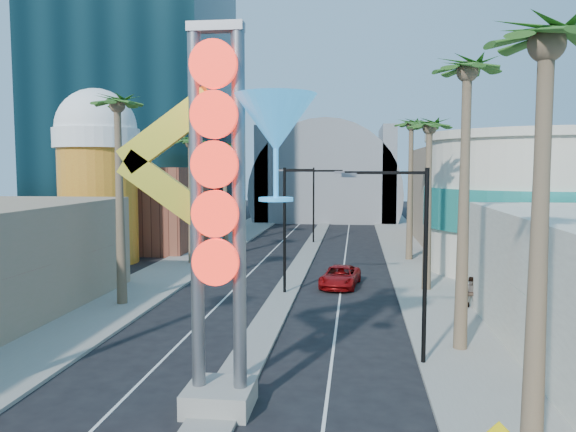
# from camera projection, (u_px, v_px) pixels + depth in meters

# --- Properties ---
(sidewalk_west) EXTENTS (5.00, 100.00, 0.15)m
(sidewalk_west) POSITION_uv_depth(u_px,v_px,m) (203.00, 254.00, 51.42)
(sidewalk_west) COLOR gray
(sidewalk_west) RESTS_ON ground
(sidewalk_east) EXTENTS (5.00, 100.00, 0.15)m
(sidewalk_east) POSITION_uv_depth(u_px,v_px,m) (414.00, 258.00, 49.14)
(sidewalk_east) COLOR gray
(sidewalk_east) RESTS_ON ground
(median) EXTENTS (1.60, 84.00, 0.15)m
(median) POSITION_uv_depth(u_px,v_px,m) (309.00, 251.00, 53.25)
(median) COLOR gray
(median) RESTS_ON ground
(hotel_tower) EXTENTS (20.00, 20.00, 50.00)m
(hotel_tower) POSITION_uv_depth(u_px,v_px,m) (137.00, 26.00, 67.58)
(hotel_tower) COLOR black
(hotel_tower) RESTS_ON ground
(brick_filler_west) EXTENTS (10.00, 10.00, 8.00)m
(brick_filler_west) POSITION_uv_depth(u_px,v_px,m) (146.00, 208.00, 54.83)
(brick_filler_west) COLOR brown
(brick_filler_west) RESTS_ON ground
(filler_east) EXTENTS (10.00, 20.00, 10.00)m
(filler_east) POSITION_uv_depth(u_px,v_px,m) (464.00, 195.00, 60.78)
(filler_east) COLOR #998163
(filler_east) RESTS_ON ground
(beer_mug) EXTENTS (7.00, 7.00, 14.50)m
(beer_mug) POSITION_uv_depth(u_px,v_px,m) (98.00, 169.00, 46.71)
(beer_mug) COLOR #CE661B
(beer_mug) RESTS_ON ground
(turquoise_building) EXTENTS (16.60, 16.60, 10.60)m
(turquoise_building) POSITION_uv_depth(u_px,v_px,m) (535.00, 204.00, 42.72)
(turquoise_building) COLOR beige
(turquoise_building) RESTS_ON ground
(canopy) EXTENTS (22.00, 16.00, 22.00)m
(canopy) POSITION_uv_depth(u_px,v_px,m) (327.00, 191.00, 86.50)
(canopy) COLOR slate
(canopy) RESTS_ON ground
(neon_sign) EXTENTS (6.53, 2.60, 12.55)m
(neon_sign) POSITION_uv_depth(u_px,v_px,m) (242.00, 189.00, 17.87)
(neon_sign) COLOR gray
(neon_sign) RESTS_ON ground
(streetlight_0) EXTENTS (3.79, 0.25, 8.00)m
(streetlight_0) POSITION_uv_depth(u_px,v_px,m) (293.00, 218.00, 34.96)
(streetlight_0) COLOR black
(streetlight_0) RESTS_ON ground
(streetlight_1) EXTENTS (3.79, 0.25, 8.00)m
(streetlight_1) POSITION_uv_depth(u_px,v_px,m) (308.00, 197.00, 58.83)
(streetlight_1) COLOR black
(streetlight_1) RESTS_ON ground
(streetlight_2) EXTENTS (3.45, 0.25, 8.00)m
(streetlight_2) POSITION_uv_depth(u_px,v_px,m) (413.00, 247.00, 22.36)
(streetlight_2) COLOR black
(streetlight_2) RESTS_ON ground
(palm_1) EXTENTS (2.40, 2.40, 12.70)m
(palm_1) POSITION_uv_depth(u_px,v_px,m) (118.00, 117.00, 31.64)
(palm_1) COLOR brown
(palm_1) RESTS_ON ground
(palm_2) EXTENTS (2.40, 2.40, 11.20)m
(palm_2) POSITION_uv_depth(u_px,v_px,m) (190.00, 149.00, 45.60)
(palm_2) COLOR brown
(palm_2) RESTS_ON ground
(palm_3) EXTENTS (2.40, 2.40, 11.20)m
(palm_3) POSITION_uv_depth(u_px,v_px,m) (225.00, 153.00, 57.47)
(palm_3) COLOR brown
(palm_3) RESTS_ON ground
(palm_4) EXTENTS (2.40, 2.40, 12.20)m
(palm_4) POSITION_uv_depth(u_px,v_px,m) (546.00, 70.00, 13.69)
(palm_4) COLOR brown
(palm_4) RESTS_ON ground
(palm_5) EXTENTS (2.40, 2.40, 13.20)m
(palm_5) POSITION_uv_depth(u_px,v_px,m) (467.00, 89.00, 23.50)
(palm_5) COLOR brown
(palm_5) RESTS_ON ground
(palm_6) EXTENTS (2.40, 2.40, 11.70)m
(palm_6) POSITION_uv_depth(u_px,v_px,m) (429.00, 137.00, 35.49)
(palm_6) COLOR brown
(palm_6) RESTS_ON ground
(palm_7) EXTENTS (2.40, 2.40, 12.70)m
(palm_7) POSITION_uv_depth(u_px,v_px,m) (411.00, 134.00, 47.28)
(palm_7) COLOR brown
(palm_7) RESTS_ON ground
(red_pickup) EXTENTS (2.92, 5.23, 1.38)m
(red_pickup) POSITION_uv_depth(u_px,v_px,m) (340.00, 277.00, 37.70)
(red_pickup) COLOR #960B0D
(red_pickup) RESTS_ON ground
(pedestrian_b) EXTENTS (0.97, 0.84, 1.73)m
(pedestrian_b) POSITION_uv_depth(u_px,v_px,m) (470.00, 292.00, 31.60)
(pedestrian_b) COLOR gray
(pedestrian_b) RESTS_ON sidewalk_east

